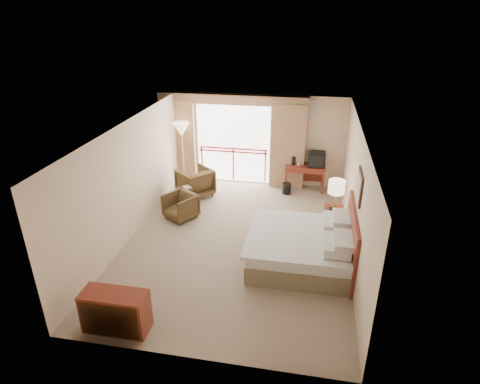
% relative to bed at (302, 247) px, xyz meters
% --- Properties ---
extents(floor, '(7.00, 7.00, 0.00)m').
position_rel_bed_xyz_m(floor, '(-1.50, 0.60, -0.38)').
color(floor, gray).
rests_on(floor, ground).
extents(ceiling, '(7.00, 7.00, 0.00)m').
position_rel_bed_xyz_m(ceiling, '(-1.50, 0.60, 2.32)').
color(ceiling, white).
rests_on(ceiling, wall_back).
extents(wall_back, '(5.00, 0.00, 5.00)m').
position_rel_bed_xyz_m(wall_back, '(-1.50, 4.10, 0.97)').
color(wall_back, beige).
rests_on(wall_back, ground).
extents(wall_front, '(5.00, 0.00, 5.00)m').
position_rel_bed_xyz_m(wall_front, '(-1.50, -2.90, 0.97)').
color(wall_front, beige).
rests_on(wall_front, ground).
extents(wall_left, '(0.00, 7.00, 7.00)m').
position_rel_bed_xyz_m(wall_left, '(-4.00, 0.60, 0.97)').
color(wall_left, beige).
rests_on(wall_left, ground).
extents(wall_right, '(0.00, 7.00, 7.00)m').
position_rel_bed_xyz_m(wall_right, '(1.00, 0.60, 0.97)').
color(wall_right, beige).
rests_on(wall_right, ground).
extents(balcony_door, '(2.40, 0.00, 2.40)m').
position_rel_bed_xyz_m(balcony_door, '(-2.30, 4.08, 0.82)').
color(balcony_door, white).
rests_on(balcony_door, wall_back).
extents(balcony_railing, '(2.09, 0.03, 1.02)m').
position_rel_bed_xyz_m(balcony_railing, '(-2.30, 4.06, 0.44)').
color(balcony_railing, '#B10F0F').
rests_on(balcony_railing, wall_back).
extents(curtain_left, '(1.00, 0.26, 2.50)m').
position_rel_bed_xyz_m(curtain_left, '(-3.95, 3.95, 0.87)').
color(curtain_left, '#936C4D').
rests_on(curtain_left, wall_back).
extents(curtain_right, '(1.00, 0.26, 2.50)m').
position_rel_bed_xyz_m(curtain_right, '(-0.65, 3.95, 0.87)').
color(curtain_right, '#936C4D').
rests_on(curtain_right, wall_back).
extents(valance, '(4.40, 0.22, 0.28)m').
position_rel_bed_xyz_m(valance, '(-2.30, 3.98, 2.17)').
color(valance, '#936C4D').
rests_on(valance, wall_back).
extents(hvac_vent, '(0.50, 0.04, 0.50)m').
position_rel_bed_xyz_m(hvac_vent, '(-0.20, 4.07, 1.97)').
color(hvac_vent, silver).
rests_on(hvac_vent, wall_back).
extents(bed, '(2.13, 2.06, 0.97)m').
position_rel_bed_xyz_m(bed, '(0.00, 0.00, 0.00)').
color(bed, brown).
rests_on(bed, floor).
extents(headboard, '(0.06, 2.10, 1.30)m').
position_rel_bed_xyz_m(headboard, '(0.96, 0.00, 0.27)').
color(headboard, maroon).
rests_on(headboard, wall_right).
extents(framed_art, '(0.04, 0.72, 0.60)m').
position_rel_bed_xyz_m(framed_art, '(0.97, 0.00, 1.47)').
color(framed_art, black).
rests_on(framed_art, wall_right).
extents(nightstand, '(0.47, 0.56, 0.64)m').
position_rel_bed_xyz_m(nightstand, '(0.67, 1.40, -0.06)').
color(nightstand, maroon).
rests_on(nightstand, floor).
extents(table_lamp, '(0.38, 0.38, 0.67)m').
position_rel_bed_xyz_m(table_lamp, '(0.67, 1.45, 0.79)').
color(table_lamp, tan).
rests_on(table_lamp, nightstand).
extents(phone, '(0.18, 0.14, 0.08)m').
position_rel_bed_xyz_m(phone, '(0.62, 1.25, 0.30)').
color(phone, black).
rests_on(phone, nightstand).
extents(desk, '(1.15, 0.56, 0.75)m').
position_rel_bed_xyz_m(desk, '(-0.10, 3.88, 0.21)').
color(desk, maroon).
rests_on(desk, floor).
extents(tv, '(0.48, 0.38, 0.43)m').
position_rel_bed_xyz_m(tv, '(0.20, 3.82, 0.59)').
color(tv, black).
rests_on(tv, desk).
extents(coffee_maker, '(0.14, 0.14, 0.25)m').
position_rel_bed_xyz_m(coffee_maker, '(-0.45, 3.83, 0.50)').
color(coffee_maker, black).
rests_on(coffee_maker, desk).
extents(cup, '(0.10, 0.10, 0.11)m').
position_rel_bed_xyz_m(cup, '(-0.30, 3.78, 0.43)').
color(cup, white).
rests_on(cup, desk).
extents(wastebasket, '(0.27, 0.27, 0.32)m').
position_rel_bed_xyz_m(wastebasket, '(-0.59, 3.41, -0.22)').
color(wastebasket, black).
rests_on(wastebasket, floor).
extents(armchair_far, '(1.23, 1.23, 0.81)m').
position_rel_bed_xyz_m(armchair_far, '(-3.16, 2.82, -0.38)').
color(armchair_far, '#41301B').
rests_on(armchair_far, floor).
extents(armchair_near, '(0.98, 0.99, 0.66)m').
position_rel_bed_xyz_m(armchair_near, '(-3.14, 1.43, -0.38)').
color(armchair_near, '#41301B').
rests_on(armchair_near, floor).
extents(side_table, '(0.48, 0.48, 0.52)m').
position_rel_bed_xyz_m(side_table, '(-3.25, 2.12, -0.02)').
color(side_table, black).
rests_on(side_table, floor).
extents(book, '(0.29, 0.30, 0.02)m').
position_rel_bed_xyz_m(book, '(-3.25, 2.12, 0.15)').
color(book, white).
rests_on(book, side_table).
extents(floor_lamp, '(0.49, 0.49, 1.91)m').
position_rel_bed_xyz_m(floor_lamp, '(-3.73, 3.56, 1.27)').
color(floor_lamp, tan).
rests_on(floor_lamp, floor).
extents(dresser, '(1.09, 0.46, 0.73)m').
position_rel_bed_xyz_m(dresser, '(-2.97, -2.52, -0.01)').
color(dresser, maroon).
rests_on(dresser, floor).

